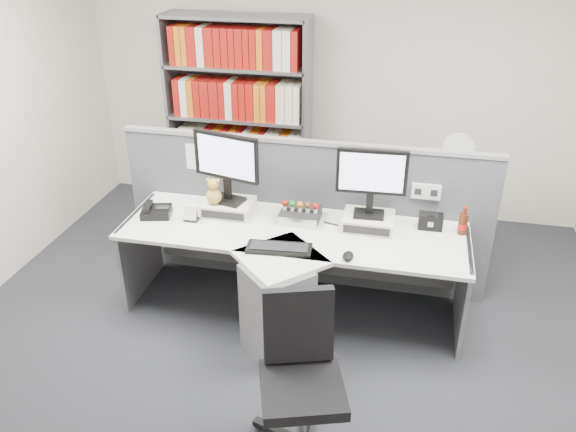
% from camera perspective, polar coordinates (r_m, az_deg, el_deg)
% --- Properties ---
extents(ground, '(5.50, 5.50, 0.00)m').
position_cam_1_polar(ground, '(4.14, -2.03, -15.56)').
color(ground, '#303238').
rests_on(ground, ground).
extents(room_shell, '(5.04, 5.54, 2.72)m').
position_cam_1_polar(room_shell, '(3.19, -2.57, 8.61)').
color(room_shell, silver).
rests_on(room_shell, ground).
extents(partition, '(3.00, 0.08, 1.27)m').
position_cam_1_polar(partition, '(4.76, 1.62, 0.36)').
color(partition, '#4F535A').
rests_on(partition, ground).
extents(desk, '(2.60, 1.20, 0.72)m').
position_cam_1_polar(desk, '(4.31, -0.16, -5.81)').
color(desk, white).
rests_on(desk, ground).
extents(monitor_riser_left, '(0.38, 0.31, 0.10)m').
position_cam_1_polar(monitor_riser_left, '(4.60, -5.86, 0.88)').
color(monitor_riser_left, beige).
rests_on(monitor_riser_left, desk).
extents(monitor_riser_right, '(0.38, 0.31, 0.10)m').
position_cam_1_polar(monitor_riser_right, '(4.41, 7.89, -0.52)').
color(monitor_riser_right, beige).
rests_on(monitor_riser_right, desk).
extents(monitor_left, '(0.54, 0.23, 0.56)m').
position_cam_1_polar(monitor_left, '(4.44, -6.08, 5.29)').
color(monitor_left, black).
rests_on(monitor_left, monitor_riser_left).
extents(monitor_right, '(0.51, 0.17, 0.52)m').
position_cam_1_polar(monitor_right, '(4.25, 8.20, 3.79)').
color(monitor_right, black).
rests_on(monitor_right, monitor_riser_right).
extents(desktop_pc, '(0.30, 0.27, 0.08)m').
position_cam_1_polar(desktop_pc, '(4.48, 1.22, 0.09)').
color(desktop_pc, black).
rests_on(desktop_pc, desk).
extents(figurines, '(0.29, 0.05, 0.09)m').
position_cam_1_polar(figurines, '(4.42, 1.19, 1.04)').
color(figurines, beige).
rests_on(figurines, desktop_pc).
extents(keyboard, '(0.47, 0.22, 0.03)m').
position_cam_1_polar(keyboard, '(4.09, -0.88, -3.17)').
color(keyboard, black).
rests_on(keyboard, desk).
extents(mouse, '(0.07, 0.12, 0.04)m').
position_cam_1_polar(mouse, '(4.01, 5.92, -3.92)').
color(mouse, black).
rests_on(mouse, desk).
extents(desk_phone, '(0.27, 0.25, 0.10)m').
position_cam_1_polar(desk_phone, '(4.66, -12.86, 0.46)').
color(desk_phone, black).
rests_on(desk_phone, desk).
extents(desk_calendar, '(0.11, 0.08, 0.13)m').
position_cam_1_polar(desk_calendar, '(4.52, -9.50, 0.17)').
color(desk_calendar, black).
rests_on(desk_calendar, desk).
extents(plush_toy, '(0.12, 0.12, 0.21)m').
position_cam_1_polar(plush_toy, '(4.52, -7.31, 2.25)').
color(plush_toy, gold).
rests_on(plush_toy, monitor_riser_left).
extents(speaker, '(0.18, 0.10, 0.12)m').
position_cam_1_polar(speaker, '(4.47, 13.81, -0.51)').
color(speaker, black).
rests_on(speaker, desk).
extents(cola_bottle, '(0.07, 0.07, 0.22)m').
position_cam_1_polar(cola_bottle, '(4.45, 16.79, -0.73)').
color(cola_bottle, '#3F190A').
rests_on(cola_bottle, desk).
extents(shelving_unit, '(1.41, 0.40, 2.00)m').
position_cam_1_polar(shelving_unit, '(5.91, -4.80, 9.27)').
color(shelving_unit, slate).
rests_on(shelving_unit, ground).
extents(filing_cabinet, '(0.45, 0.61, 0.70)m').
position_cam_1_polar(filing_cabinet, '(5.51, 15.40, -0.18)').
color(filing_cabinet, slate).
rests_on(filing_cabinet, ground).
extents(desk_fan, '(0.28, 0.16, 0.47)m').
position_cam_1_polar(desk_fan, '(5.25, 16.27, 6.03)').
color(desk_fan, white).
rests_on(desk_fan, filing_cabinet).
extents(office_chair, '(0.65, 0.62, 0.97)m').
position_cam_1_polar(office_chair, '(3.40, 1.26, -15.13)').
color(office_chair, silver).
rests_on(office_chair, ground).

